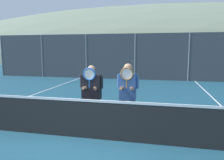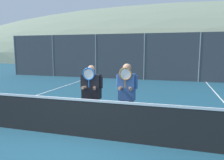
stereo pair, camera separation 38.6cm
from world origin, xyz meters
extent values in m
plane|color=navy|center=(0.00, 0.00, 0.00)|extent=(120.00, 120.00, 0.00)
ellipsoid|color=slate|center=(0.00, 52.93, 0.00)|extent=(120.56, 66.98, 23.44)
cube|color=beige|center=(-0.45, 18.13, 1.44)|extent=(21.51, 5.00, 2.87)
cube|color=brown|center=(-0.45, 18.13, 3.05)|extent=(22.01, 5.50, 0.36)
cylinder|color=gray|center=(-10.72, 10.50, 1.60)|extent=(0.06, 0.06, 3.20)
cylinder|color=gray|center=(-7.15, 10.50, 1.60)|extent=(0.06, 0.06, 3.20)
cylinder|color=gray|center=(-3.57, 10.50, 1.60)|extent=(0.06, 0.06, 3.20)
cylinder|color=gray|center=(0.00, 10.50, 1.60)|extent=(0.06, 0.06, 3.20)
cylinder|color=gray|center=(3.57, 10.50, 1.60)|extent=(0.06, 0.06, 3.20)
cube|color=#42474C|center=(0.00, 10.50, 1.60)|extent=(21.44, 0.02, 3.20)
cube|color=black|center=(0.00, 0.00, 0.45)|extent=(10.67, 0.02, 0.91)
cube|color=white|center=(0.00, 0.00, 0.93)|extent=(10.67, 0.03, 0.06)
cube|color=white|center=(-4.04, 3.00, 0.00)|extent=(0.05, 16.00, 0.01)
cylinder|color=white|center=(-0.14, 0.66, 0.41)|extent=(0.13, 0.13, 0.82)
cylinder|color=white|center=(0.13, 0.66, 0.41)|extent=(0.13, 0.13, 0.82)
cube|color=black|center=(-0.01, 0.66, 1.14)|extent=(0.50, 0.22, 0.65)
sphere|color=#997056|center=(-0.01, 0.66, 1.61)|extent=(0.19, 0.19, 0.19)
cylinder|color=black|center=(-0.28, 0.66, 1.27)|extent=(0.08, 0.08, 0.32)
cylinder|color=black|center=(0.26, 0.66, 1.27)|extent=(0.08, 0.08, 0.32)
cylinder|color=#997056|center=(-0.13, 0.57, 1.13)|extent=(0.16, 0.27, 0.08)
cylinder|color=#997056|center=(0.12, 0.57, 1.13)|extent=(0.16, 0.27, 0.08)
cylinder|color=#1E5BAD|center=(-0.01, 0.48, 1.25)|extent=(0.03, 0.03, 0.20)
torus|color=#1E5BAD|center=(-0.01, 0.48, 1.50)|extent=(0.33, 0.04, 0.33)
cylinder|color=silver|center=(-0.01, 0.48, 1.50)|extent=(0.27, 0.00, 0.27)
cylinder|color=#56565B|center=(0.85, 0.61, 0.42)|extent=(0.13, 0.13, 0.85)
cylinder|color=#56565B|center=(1.07, 0.61, 0.42)|extent=(0.13, 0.13, 0.85)
cube|color=#335693|center=(0.96, 0.61, 1.19)|extent=(0.41, 0.22, 0.67)
sphere|color=#997056|center=(0.96, 0.61, 1.66)|extent=(0.22, 0.22, 0.22)
cylinder|color=#335693|center=(0.73, 0.61, 1.32)|extent=(0.08, 0.08, 0.33)
cylinder|color=#335693|center=(1.19, 0.61, 1.32)|extent=(0.08, 0.08, 0.33)
cylinder|color=#997056|center=(0.86, 0.52, 1.17)|extent=(0.16, 0.27, 0.08)
cylinder|color=#997056|center=(1.06, 0.52, 1.17)|extent=(0.16, 0.27, 0.08)
cylinder|color=#936033|center=(0.96, 0.43, 1.29)|extent=(0.03, 0.03, 0.20)
torus|color=#936033|center=(0.96, 0.43, 1.53)|extent=(0.32, 0.03, 0.32)
cylinder|color=silver|center=(0.96, 0.43, 1.53)|extent=(0.26, 0.00, 0.26)
cube|color=#285638|center=(-6.76, 12.62, 0.72)|extent=(4.44, 1.79, 0.83)
cube|color=#2D3842|center=(-6.76, 12.62, 1.47)|extent=(2.44, 1.64, 0.68)
cylinder|color=black|center=(-5.31, 11.71, 0.30)|extent=(0.60, 0.16, 0.60)
cylinder|color=black|center=(-5.31, 13.54, 0.30)|extent=(0.60, 0.16, 0.60)
cylinder|color=black|center=(-8.20, 11.71, 0.30)|extent=(0.60, 0.16, 0.60)
cylinder|color=black|center=(-8.20, 13.54, 0.30)|extent=(0.60, 0.16, 0.60)
cube|color=maroon|center=(-1.36, 12.84, 0.69)|extent=(4.63, 1.76, 0.77)
cube|color=#2D3842|center=(-1.36, 12.84, 1.39)|extent=(2.55, 1.62, 0.63)
cylinder|color=black|center=(0.14, 11.94, 0.30)|extent=(0.60, 0.16, 0.60)
cylinder|color=black|center=(0.14, 13.74, 0.30)|extent=(0.60, 0.16, 0.60)
cylinder|color=black|center=(-2.87, 11.94, 0.30)|extent=(0.60, 0.16, 0.60)
cylinder|color=black|center=(-2.87, 13.74, 0.30)|extent=(0.60, 0.16, 0.60)
cube|color=maroon|center=(4.06, 12.47, 0.69)|extent=(4.49, 1.85, 0.78)
cube|color=#2D3842|center=(4.06, 12.47, 1.40)|extent=(2.47, 1.70, 0.64)
cylinder|color=black|center=(5.52, 13.41, 0.30)|extent=(0.60, 0.16, 0.60)
cylinder|color=black|center=(2.60, 11.53, 0.30)|extent=(0.60, 0.16, 0.60)
cylinder|color=black|center=(2.60, 13.41, 0.30)|extent=(0.60, 0.16, 0.60)
camera|label=1|loc=(1.74, -4.75, 2.13)|focal=35.00mm
camera|label=2|loc=(2.12, -4.66, 2.13)|focal=35.00mm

